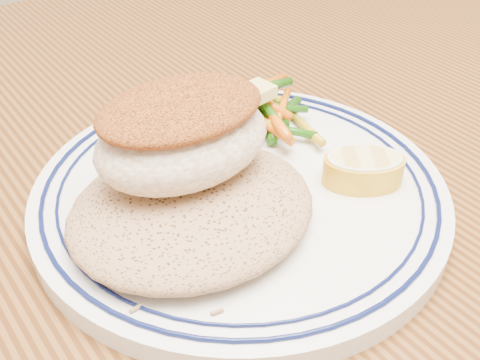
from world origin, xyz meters
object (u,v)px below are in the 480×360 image
Objects in this scene: dining_table at (233,276)px; plate at (240,192)px; vegetable_pile at (262,112)px; rice_pilaf at (192,204)px; fish_fillet at (182,133)px; lemon_wedge at (363,168)px.

plate is at bearing -113.89° from dining_table.
vegetable_pile reaches higher than plate.
rice_pilaf reaches higher than dining_table.
plate is 2.63× the size of vegetable_pile.
rice_pilaf is 0.12m from vegetable_pile.
plate is 0.07m from fish_fillet.
lemon_wedge is at bearing -49.74° from dining_table.
rice_pilaf is at bearing -112.27° from fish_fillet.
lemon_wedge is at bearing -26.40° from fish_fillet.
dining_table is at bearing 130.26° from lemon_wedge.
fish_fillet reaches higher than dining_table.
fish_fillet reaches higher than vegetable_pile.
fish_fillet is at bearing 153.60° from lemon_wedge.
fish_fillet reaches higher than rice_pilaf.
lemon_wedge is at bearing -15.27° from rice_pilaf.
vegetable_pile is (0.06, 0.05, 0.02)m from plate.
fish_fillet is 1.62× the size of lemon_wedge.
lemon_wedge reaches higher than plate.
vegetable_pile is (0.05, 0.03, 0.13)m from dining_table.
rice_pilaf is 2.22× the size of lemon_wedge.
rice_pilaf is (-0.06, -0.04, 0.13)m from dining_table.
plate is at bearing 16.53° from rice_pilaf.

